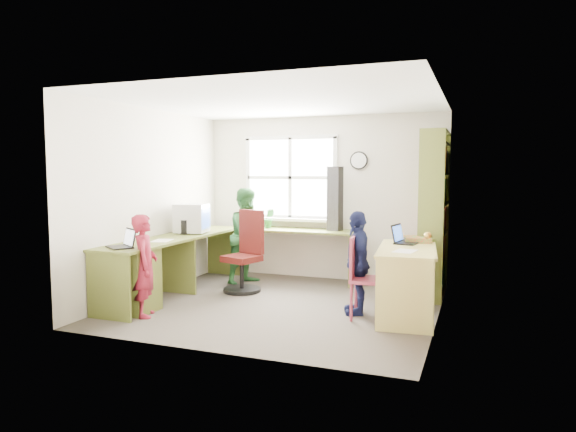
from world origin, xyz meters
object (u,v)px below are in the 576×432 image
object	(u,v)px
l_desk	(173,265)
bookshelf	(434,218)
person_navy	(357,262)
cd_tower	(335,199)
person_red	(145,266)
laptop_left	(124,243)
swivel_chair	(246,257)
potted_plant	(269,218)
right_desk	(407,266)
person_green	(248,236)
crt_monitor	(192,218)
laptop_right	(403,239)
wooden_chair	(363,274)

from	to	relation	value
l_desk	bookshelf	size ratio (longest dim) A/B	1.40
l_desk	person_navy	distance (m)	2.26
cd_tower	person_red	bearing A→B (deg)	-109.91
laptop_left	cd_tower	size ratio (longest dim) A/B	0.43
swivel_chair	potted_plant	bearing A→B (deg)	110.20
right_desk	swivel_chair	xyz separation A→B (m)	(-2.17, 0.45, -0.09)
l_desk	swivel_chair	bearing A→B (deg)	53.72
l_desk	cd_tower	size ratio (longest dim) A/B	3.23
right_desk	person_green	distance (m)	2.51
crt_monitor	laptop_right	bearing A→B (deg)	-11.46
swivel_chair	crt_monitor	size ratio (longest dim) A/B	2.31
bookshelf	person_green	size ratio (longest dim) A/B	1.54
right_desk	potted_plant	size ratio (longest dim) A/B	4.72
wooden_chair	swivel_chair	bearing A→B (deg)	153.43
crt_monitor	potted_plant	bearing A→B (deg)	41.85
cd_tower	person_red	xyz separation A→B (m)	(-1.49, -2.41, -0.64)
bookshelf	cd_tower	xyz separation A→B (m)	(-1.39, 0.27, 0.20)
right_desk	wooden_chair	size ratio (longest dim) A/B	1.54
laptop_left	cd_tower	bearing A→B (deg)	86.98
right_desk	bookshelf	distance (m)	1.21
swivel_chair	person_navy	xyz separation A→B (m)	(1.64, -0.55, 0.12)
person_red	right_desk	bearing A→B (deg)	-97.77
right_desk	crt_monitor	world-z (taller)	crt_monitor
potted_plant	bookshelf	bearing A→B (deg)	-5.88
l_desk	swivel_chair	size ratio (longest dim) A/B	2.74
crt_monitor	wooden_chair	bearing A→B (deg)	-24.73
potted_plant	person_green	xyz separation A→B (m)	(-0.13, -0.46, -0.22)
person_red	person_navy	distance (m)	2.35
bookshelf	laptop_left	world-z (taller)	bookshelf
right_desk	crt_monitor	size ratio (longest dim) A/B	2.95
wooden_chair	laptop_right	xyz separation A→B (m)	(0.34, 0.59, 0.33)
person_navy	laptop_right	bearing A→B (deg)	116.75
crt_monitor	cd_tower	world-z (taller)	cd_tower
right_desk	swivel_chair	bearing A→B (deg)	162.44
potted_plant	person_red	bearing A→B (deg)	-101.51
wooden_chair	potted_plant	size ratio (longest dim) A/B	3.07
wooden_chair	person_green	bearing A→B (deg)	144.50
wooden_chair	potted_plant	bearing A→B (deg)	133.32
right_desk	laptop_right	xyz separation A→B (m)	(-0.09, 0.34, 0.26)
wooden_chair	person_red	distance (m)	2.39
l_desk	laptop_right	distance (m)	2.79
person_navy	person_green	bearing A→B (deg)	-137.00
crt_monitor	laptop_right	xyz separation A→B (m)	(2.86, -0.06, -0.14)
cd_tower	person_red	size ratio (longest dim) A/B	0.81
l_desk	laptop_left	size ratio (longest dim) A/B	7.45
wooden_chair	laptop_left	bearing A→B (deg)	-167.32
crt_monitor	person_navy	size ratio (longest dim) A/B	0.40
swivel_chair	laptop_left	size ratio (longest dim) A/B	2.72
bookshelf	person_navy	xyz separation A→B (m)	(-0.72, -1.21, -0.42)
bookshelf	person_green	xyz separation A→B (m)	(-2.53, -0.21, -0.32)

